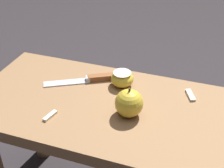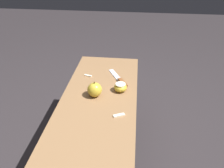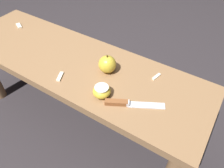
{
  "view_description": "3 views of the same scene",
  "coord_description": "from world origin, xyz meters",
  "px_view_note": "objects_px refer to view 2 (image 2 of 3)",
  "views": [
    {
      "loc": [
        0.01,
        -0.73,
        1.09
      ],
      "look_at": [
        -0.27,
        0.07,
        0.53
      ],
      "focal_mm": 50.0,
      "sensor_mm": 36.0,
      "label": 1
    },
    {
      "loc": [
        0.84,
        0.19,
        1.24
      ],
      "look_at": [
        -0.27,
        0.07,
        0.53
      ],
      "focal_mm": 35.0,
      "sensor_mm": 36.0,
      "label": 2
    },
    {
      "loc": [
        -0.62,
        0.62,
        1.19
      ],
      "look_at": [
        -0.27,
        0.07,
        0.53
      ],
      "focal_mm": 35.0,
      "sensor_mm": 36.0,
      "label": 3
    }
  ],
  "objects_px": {
    "apple_whole": "(95,90)",
    "knife": "(120,80)",
    "wooden_bench": "(94,129)",
    "apple_cut": "(120,87)"
  },
  "relations": [
    {
      "from": "knife",
      "to": "apple_cut",
      "type": "distance_m",
      "value": 0.11
    },
    {
      "from": "apple_whole",
      "to": "knife",
      "type": "bearing_deg",
      "value": 142.91
    },
    {
      "from": "knife",
      "to": "wooden_bench",
      "type": "bearing_deg",
      "value": 134.68
    },
    {
      "from": "apple_whole",
      "to": "wooden_bench",
      "type": "bearing_deg",
      "value": 8.08
    },
    {
      "from": "knife",
      "to": "apple_cut",
      "type": "height_order",
      "value": "apple_cut"
    },
    {
      "from": "wooden_bench",
      "to": "apple_whole",
      "type": "height_order",
      "value": "apple_whole"
    },
    {
      "from": "wooden_bench",
      "to": "apple_cut",
      "type": "height_order",
      "value": "apple_cut"
    },
    {
      "from": "apple_cut",
      "to": "knife",
      "type": "bearing_deg",
      "value": -174.76
    },
    {
      "from": "knife",
      "to": "apple_whole",
      "type": "xyz_separation_m",
      "value": [
        0.18,
        -0.13,
        0.03
      ]
    },
    {
      "from": "knife",
      "to": "apple_cut",
      "type": "bearing_deg",
      "value": 156.62
    }
  ]
}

